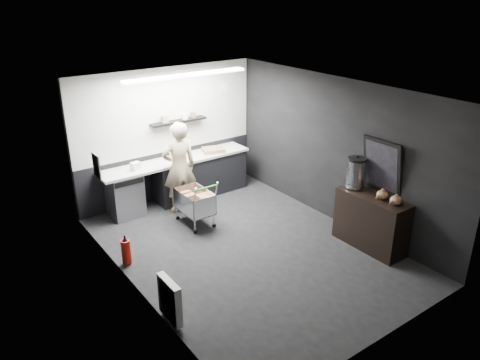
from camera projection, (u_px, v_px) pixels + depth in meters
floor at (248, 249)px, 7.97m from camera, size 5.50×5.50×0.00m
ceiling at (249, 91)px, 6.93m from camera, size 5.50×5.50×0.00m
wall_back at (167, 134)px, 9.50m from camera, size 5.50×0.00×5.50m
wall_front at (390, 248)px, 5.39m from camera, size 5.50×0.00×5.50m
wall_left at (131, 208)px, 6.37m from camera, size 0.00×5.50×5.50m
wall_right at (336, 151)px, 8.53m from camera, size 0.00×5.50×5.50m
kitchen_wall_panel at (166, 110)px, 9.30m from camera, size 3.95×0.02×1.70m
dado_panel at (170, 173)px, 9.82m from camera, size 3.95×0.02×1.00m
floating_shelf at (178, 121)px, 9.41m from camera, size 1.20×0.22×0.04m
wall_clock at (225, 87)px, 9.93m from camera, size 0.20×0.03×0.20m
poster at (96, 166)px, 7.27m from camera, size 0.02×0.30×0.40m
poster_red_band at (96, 162)px, 7.25m from camera, size 0.02×0.22×0.10m
radiator at (170, 300)px, 6.11m from camera, size 0.10×0.50×0.60m
ceiling_strip at (187, 75)px, 8.32m from camera, size 2.40×0.20×0.04m
prep_counter at (183, 178)px, 9.68m from camera, size 3.20×0.61×0.90m
person at (179, 168)px, 8.99m from camera, size 0.73×0.55×1.82m
shopping_cart at (195, 203)px, 8.65m from camera, size 0.49×0.82×0.90m
sideboard at (371, 214)px, 7.86m from camera, size 0.54×1.26×1.88m
fire_extinguisher at (126, 251)px, 7.45m from camera, size 0.15×0.15×0.50m
cardboard_box at (213, 150)px, 9.84m from camera, size 0.52×0.45×0.09m
pink_tub at (175, 155)px, 9.37m from camera, size 0.22×0.22×0.22m
white_container at (136, 166)px, 8.88m from camera, size 0.19×0.16×0.15m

